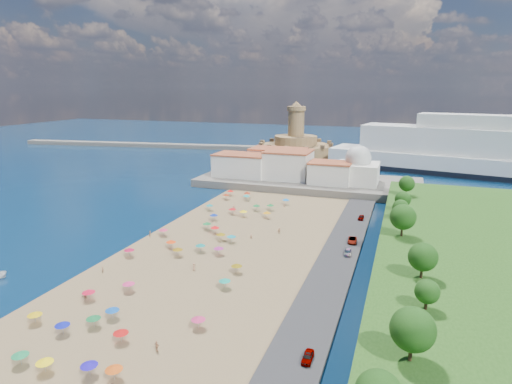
% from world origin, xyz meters
% --- Properties ---
extents(ground, '(700.00, 700.00, 0.00)m').
position_xyz_m(ground, '(0.00, 0.00, 0.00)').
color(ground, '#071938').
rests_on(ground, ground).
extents(terrace, '(90.00, 36.00, 3.00)m').
position_xyz_m(terrace, '(10.00, 73.00, 1.50)').
color(terrace, '#59544C').
rests_on(terrace, ground).
extents(jetty, '(18.00, 70.00, 2.40)m').
position_xyz_m(jetty, '(-12.00, 108.00, 1.20)').
color(jetty, '#59544C').
rests_on(jetty, ground).
extents(breakwater, '(199.03, 34.77, 2.60)m').
position_xyz_m(breakwater, '(-110.00, 153.00, 1.30)').
color(breakwater, '#59544C').
rests_on(breakwater, ground).
extents(waterfront_buildings, '(57.00, 29.00, 11.00)m').
position_xyz_m(waterfront_buildings, '(-3.05, 73.64, 7.88)').
color(waterfront_buildings, silver).
rests_on(waterfront_buildings, terrace).
extents(domed_building, '(16.00, 16.00, 15.00)m').
position_xyz_m(domed_building, '(30.00, 71.00, 8.97)').
color(domed_building, silver).
rests_on(domed_building, terrace).
extents(fortress, '(40.00, 40.00, 32.40)m').
position_xyz_m(fortress, '(-12.00, 138.00, 6.68)').
color(fortress, '#A47C52').
rests_on(fortress, ground).
extents(cruise_ship, '(157.03, 51.85, 33.98)m').
position_xyz_m(cruise_ship, '(87.79, 117.84, 10.06)').
color(cruise_ship, black).
rests_on(cruise_ship, ground).
extents(beach_parasols, '(32.96, 114.83, 2.20)m').
position_xyz_m(beach_parasols, '(-1.05, -11.64, 2.15)').
color(beach_parasols, gray).
rests_on(beach_parasols, beach).
extents(beachgoers, '(35.14, 91.97, 1.90)m').
position_xyz_m(beachgoers, '(-0.91, -11.06, 1.10)').
color(beachgoers, tan).
rests_on(beachgoers, beach).
extents(parked_cars, '(2.53, 77.10, 1.32)m').
position_xyz_m(parked_cars, '(36.00, 2.27, 1.34)').
color(parked_cars, gray).
rests_on(parked_cars, promenade).
extents(hillside_trees, '(10.25, 107.98, 7.68)m').
position_xyz_m(hillside_trees, '(48.87, -10.37, 10.05)').
color(hillside_trees, '#382314').
rests_on(hillside_trees, hillside).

